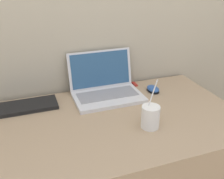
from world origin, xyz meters
TOP-DOWN VIEW (x-y plane):
  - wall_back at (0.00, 0.79)m, footprint 7.00×0.04m
  - desk at (0.00, 0.37)m, footprint 1.25×0.75m
  - laptop at (0.03, 0.63)m, footprint 0.38×0.29m
  - drink_cup at (0.12, 0.25)m, footprint 0.08×0.08m
  - computer_mouse at (0.31, 0.58)m, footprint 0.07×0.10m
  - external_keyboard at (-0.46, 0.63)m, footprint 0.42×0.14m
  - usb_stick at (0.25, 0.71)m, footprint 0.02×0.06m

SIDE VIEW (x-z plane):
  - desk at x=0.00m, z-range 0.00..0.75m
  - usb_stick at x=0.25m, z-range 0.75..0.75m
  - external_keyboard at x=-0.46m, z-range 0.75..0.77m
  - computer_mouse at x=0.31m, z-range 0.74..0.77m
  - laptop at x=0.03m, z-range 0.68..0.91m
  - drink_cup at x=0.12m, z-range 0.69..0.92m
  - wall_back at x=0.00m, z-range 0.00..2.50m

